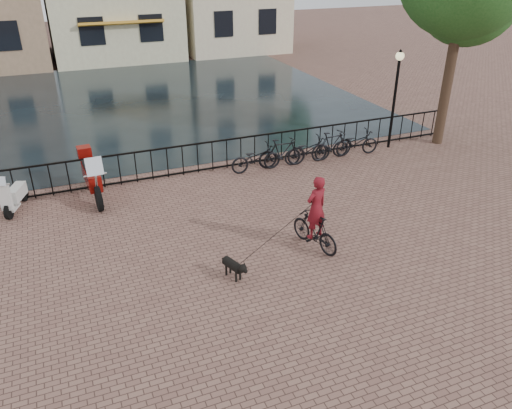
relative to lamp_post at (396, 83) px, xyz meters
name	(u,v)px	position (x,y,z in m)	size (l,w,h in m)	color
ground	(313,323)	(-7.20, -7.60, -2.38)	(100.00, 100.00, 0.00)	brown
canal_water	(144,101)	(-7.20, 9.70, -2.38)	(20.00, 20.00, 0.00)	black
railing	(198,158)	(-7.20, 0.40, -1.87)	(20.00, 0.05, 1.02)	black
lamp_post	(396,83)	(0.00, 0.00, 0.00)	(0.30, 0.30, 3.45)	black
cyclist	(316,217)	(-5.87, -5.12, -1.53)	(0.85, 1.69, 2.22)	black
dog	(233,268)	(-8.14, -5.56, -2.12)	(0.50, 0.81, 0.52)	black
motorcycle	(91,172)	(-10.57, -0.22, -1.55)	(0.70, 2.36, 1.67)	maroon
scooter	(13,188)	(-12.67, -0.16, -1.72)	(0.85, 1.46, 1.31)	silver
parked_bike_0	(256,158)	(-5.40, -0.20, -1.93)	(0.60, 1.72, 0.90)	black
parked_bike_1	(282,153)	(-4.45, -0.20, -1.88)	(0.47, 1.66, 1.00)	black
parked_bike_2	(307,150)	(-3.50, -0.20, -1.93)	(0.60, 1.72, 0.90)	black
parked_bike_3	(332,145)	(-2.55, -0.20, -1.88)	(0.47, 1.66, 1.00)	black
parked_bike_4	(355,143)	(-1.60, -0.20, -1.93)	(0.60, 1.72, 0.90)	black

